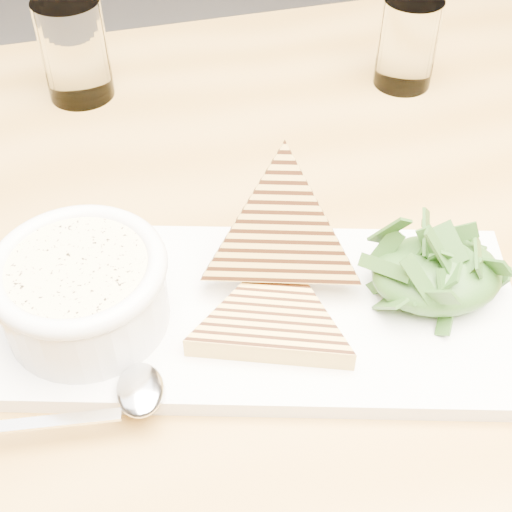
{
  "coord_description": "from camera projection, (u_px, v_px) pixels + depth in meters",
  "views": [
    {
      "loc": [
        -0.09,
        -0.38,
        1.19
      ],
      "look_at": [
        -0.04,
        0.0,
        0.81
      ],
      "focal_mm": 50.0,
      "sensor_mm": 36.0,
      "label": 1
    }
  ],
  "objects": [
    {
      "name": "table_top",
      "position": [
        206.0,
        270.0,
        0.63
      ],
      "size": [
        1.36,
        1.01,
        0.04
      ],
      "primitive_type": "cube",
      "rotation": [
        0.0,
        0.0,
        0.14
      ],
      "color": "#A87C38",
      "rests_on": "ground"
    },
    {
      "name": "platter",
      "position": [
        259.0,
        312.0,
        0.56
      ],
      "size": [
        0.42,
        0.24,
        0.01
      ],
      "primitive_type": "cube",
      "rotation": [
        0.0,
        0.0,
        -0.15
      ],
      "color": "white",
      "rests_on": "table_top"
    },
    {
      "name": "soup_bowl",
      "position": [
        84.0,
        297.0,
        0.53
      ],
      "size": [
        0.12,
        0.12,
        0.05
      ],
      "primitive_type": "cylinder",
      "color": "white",
      "rests_on": "platter"
    },
    {
      "name": "soup",
      "position": [
        77.0,
        269.0,
        0.51
      ],
      "size": [
        0.1,
        0.1,
        0.01
      ],
      "primitive_type": "cylinder",
      "color": "#FBE2A1",
      "rests_on": "soup_bowl"
    },
    {
      "name": "bowl_rim",
      "position": [
        77.0,
        267.0,
        0.5
      ],
      "size": [
        0.13,
        0.13,
        0.01
      ],
      "primitive_type": "torus",
      "color": "white",
      "rests_on": "soup_bowl"
    },
    {
      "name": "sandwich_flat",
      "position": [
        273.0,
        318.0,
        0.53
      ],
      "size": [
        0.17,
        0.17,
        0.02
      ],
      "primitive_type": null,
      "rotation": [
        0.0,
        0.0,
        -0.23
      ],
      "color": "gold",
      "rests_on": "platter"
    },
    {
      "name": "sandwich_lean",
      "position": [
        282.0,
        235.0,
        0.54
      ],
      "size": [
        0.16,
        0.16,
        0.16
      ],
      "primitive_type": null,
      "rotation": [
        1.02,
        0.0,
        -0.17
      ],
      "color": "gold",
      "rests_on": "sandwich_flat"
    },
    {
      "name": "salad_base",
      "position": [
        437.0,
        274.0,
        0.55
      ],
      "size": [
        0.1,
        0.08,
        0.04
      ],
      "primitive_type": "ellipsoid",
      "color": "black",
      "rests_on": "platter"
    },
    {
      "name": "arugula_pile",
      "position": [
        438.0,
        268.0,
        0.54
      ],
      "size": [
        0.11,
        0.1,
        0.05
      ],
      "primitive_type": null,
      "color": "#436F27",
      "rests_on": "platter"
    },
    {
      "name": "spoon_bowl",
      "position": [
        140.0,
        390.0,
        0.49
      ],
      "size": [
        0.03,
        0.05,
        0.01
      ],
      "primitive_type": "ellipsoid",
      "rotation": [
        0.0,
        0.0,
        0.0
      ],
      "color": "silver",
      "rests_on": "platter"
    },
    {
      "name": "spoon_handle",
      "position": [
        35.0,
        424.0,
        0.47
      ],
      "size": [
        0.11,
        0.01,
        0.0
      ],
      "primitive_type": "cube",
      "rotation": [
        0.0,
        0.0,
        0.0
      ],
      "color": "silver",
      "rests_on": "platter"
    },
    {
      "name": "glass_near",
      "position": [
        74.0,
        50.0,
        0.76
      ],
      "size": [
        0.07,
        0.07,
        0.11
      ],
      "primitive_type": "cylinder",
      "color": "white",
      "rests_on": "table_top"
    },
    {
      "name": "glass_far",
      "position": [
        408.0,
        43.0,
        0.78
      ],
      "size": [
        0.06,
        0.06,
        0.1
      ],
      "primitive_type": "cylinder",
      "color": "white",
      "rests_on": "table_top"
    }
  ]
}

